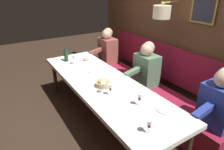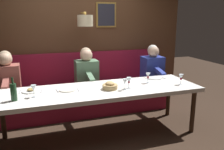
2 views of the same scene
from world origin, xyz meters
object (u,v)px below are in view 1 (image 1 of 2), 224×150
(wine_glass_3, at_px, (74,58))
(bread_bowl, at_px, (103,83))
(wine_glass_0, at_px, (140,97))
(wine_glass_2, at_px, (104,86))
(dining_table, at_px, (102,85))
(wine_bottle, at_px, (66,55))
(diner_nearest, at_px, (219,100))
(wine_glass_1, at_px, (149,124))
(wine_glass_4, at_px, (110,88))
(diner_near, at_px, (146,66))
(diner_middle, at_px, (107,47))

(wine_glass_3, distance_m, bread_bowl, 1.05)
(wine_glass_0, height_order, wine_glass_2, same)
(dining_table, bearing_deg, wine_bottle, 97.25)
(diner_nearest, distance_m, wine_glass_1, 1.06)
(dining_table, height_order, wine_glass_0, wine_glass_0)
(wine_glass_1, height_order, wine_glass_4, same)
(diner_nearest, xyz_separation_m, wine_glass_1, (-1.06, 0.08, 0.04))
(wine_glass_2, bearing_deg, wine_glass_4, -56.39)
(wine_glass_4, bearing_deg, diner_nearest, -42.88)
(diner_nearest, bearing_deg, wine_glass_3, 113.25)
(wine_glass_0, bearing_deg, diner_near, 44.71)
(diner_near, xyz_separation_m, wine_glass_4, (-0.99, -0.41, 0.04))
(wine_glass_2, bearing_deg, diner_middle, 57.59)
(diner_middle, xyz_separation_m, wine_glass_3, (-0.96, -0.40, 0.04))
(wine_bottle, bearing_deg, wine_glass_2, -90.60)
(wine_glass_1, bearing_deg, diner_middle, 67.62)
(bread_bowl, bearing_deg, wine_glass_2, -117.50)
(diner_nearest, xyz_separation_m, bread_bowl, (-0.94, 1.19, -0.03))
(diner_nearest, relative_size, wine_glass_0, 4.82)
(diner_near, bearing_deg, dining_table, -179.55)
(dining_table, xyz_separation_m, diner_middle, (0.88, 1.32, 0.13))
(dining_table, height_order, wine_glass_1, wine_glass_1)
(wine_glass_4, bearing_deg, bread_bowl, 80.80)
(diner_middle, height_order, wine_glass_0, diner_middle)
(wine_glass_0, distance_m, bread_bowl, 0.69)
(wine_glass_1, xyz_separation_m, wine_bottle, (0.03, 2.40, 0.00))
(wine_glass_0, bearing_deg, diner_nearest, -32.48)
(bread_bowl, bearing_deg, dining_table, 64.33)
(wine_glass_3, bearing_deg, wine_bottle, 105.64)
(wine_glass_4, xyz_separation_m, wine_bottle, (-0.04, 1.56, 0.00))
(wine_glass_0, distance_m, wine_glass_4, 0.43)
(diner_middle, xyz_separation_m, wine_glass_1, (-1.06, -2.57, 0.04))
(diner_middle, bearing_deg, diner_near, -90.00)
(wine_glass_3, height_order, wine_glass_4, same)
(wine_glass_0, distance_m, wine_glass_3, 1.73)
(diner_nearest, bearing_deg, bread_bowl, 128.33)
(diner_nearest, distance_m, wine_bottle, 2.68)
(wine_glass_0, distance_m, wine_glass_1, 0.50)
(dining_table, distance_m, wine_glass_2, 0.40)
(wine_glass_4, bearing_deg, wine_glass_1, -94.72)
(diner_middle, distance_m, wine_glass_2, 1.95)
(diner_middle, bearing_deg, dining_table, -123.69)
(diner_nearest, bearing_deg, diner_middle, 90.00)
(diner_near, distance_m, diner_middle, 1.32)
(wine_glass_0, relative_size, wine_glass_4, 1.00)
(diner_near, height_order, wine_bottle, diner_near)
(bread_bowl, bearing_deg, diner_nearest, -51.67)
(wine_glass_0, height_order, wine_glass_4, same)
(diner_near, xyz_separation_m, diner_middle, (0.00, 1.32, 0.00))
(diner_nearest, height_order, wine_glass_0, diner_nearest)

